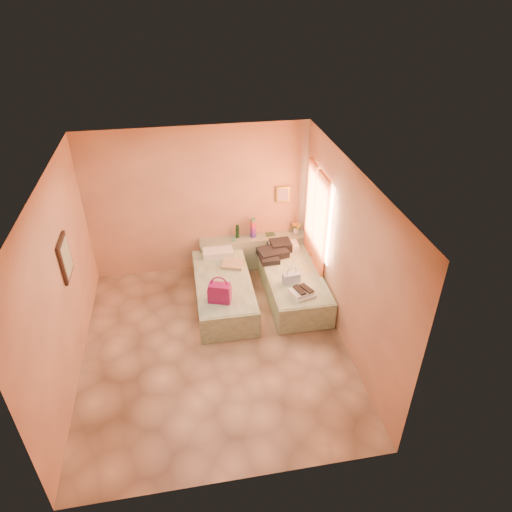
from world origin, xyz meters
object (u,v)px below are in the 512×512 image
Objects in this scene: headboard_ledge at (253,252)px; water_bottle at (237,231)px; bed_left at (224,291)px; flower_vase at (296,227)px; green_book at (270,234)px; towel_stack at (303,293)px; blue_handbag at (291,278)px; magenta_handbag at (220,292)px; bed_right at (293,284)px.

water_bottle is (-0.30, 0.05, 0.46)m from headboard_ledge.
flower_vase is at bearing 35.30° from bed_left.
green_book reaches higher than towel_stack.
towel_stack is (0.10, -0.37, -0.04)m from blue_handbag.
headboard_ledge is 7.11× the size of blue_handbag.
magenta_handbag is (-0.83, -1.63, 0.34)m from headboard_ledge.
water_bottle is 1.54× the size of green_book.
bed_left is 6.94× the size of blue_handbag.
blue_handbag is at bearing -87.98° from green_book.
headboard_ledge is at bearing 56.17° from bed_left.
bed_left is 1.97m from flower_vase.
bed_right is 0.75m from towel_stack.
bed_right is 1.25m from flower_vase.
green_book is (0.63, -0.02, -0.12)m from water_bottle.
towel_stack is (-0.02, -0.68, 0.30)m from bed_right.
bed_right is 5.64× the size of magenta_handbag.
green_book is at bearing 6.32° from headboard_ledge.
bed_right is at bearing 62.89° from blue_handbag.
bed_right is (0.52, -1.05, -0.08)m from headboard_ledge.
bed_left is 1.56m from green_book.
blue_handbag reaches higher than towel_stack.
flower_vase reaches higher than water_bottle.
water_bottle reaches higher than blue_handbag.
headboard_ledge is at bearing 100.21° from blue_handbag.
green_book is at bearing -1.38° from water_bottle.
bed_right is 1.47m from water_bottle.
flower_vase reaches higher than bed_left.
magenta_handbag is at bearing -116.90° from headboard_ledge.
magenta_handbag is at bearing -107.49° from water_bottle.
magenta_handbag reaches higher than towel_stack.
green_book reaches higher than bed_right.
flower_vase is 0.91× the size of blue_handbag.
green_book is at bearing -179.76° from flower_vase.
flower_vase is at bearing 66.22° from blue_handbag.
blue_handbag reaches higher than bed_left.
headboard_ledge reaches higher than bed_right.
magenta_handbag is at bearing -174.27° from blue_handbag.
blue_handbag is (0.41, -1.36, 0.27)m from headboard_ledge.
flower_vase is (1.55, 1.09, 0.53)m from bed_left.
bed_right is at bearing -81.13° from green_book.
blue_handbag is (-0.12, -0.31, 0.34)m from bed_right.
magenta_handbag is (-1.16, -1.66, 0.00)m from green_book.
headboard_ledge is 1.18m from bed_right.
blue_handbag is (1.12, -0.31, 0.34)m from bed_left.
bed_left is at bearing -134.93° from green_book.
flower_vase is at bearing 79.35° from towel_stack.
water_bottle is at bearing 179.34° from flower_vase.
green_book is (1.04, 1.09, 0.41)m from bed_left.
green_book is at bearing 100.19° from bed_right.
magenta_handbag is at bearing -125.95° from green_book.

